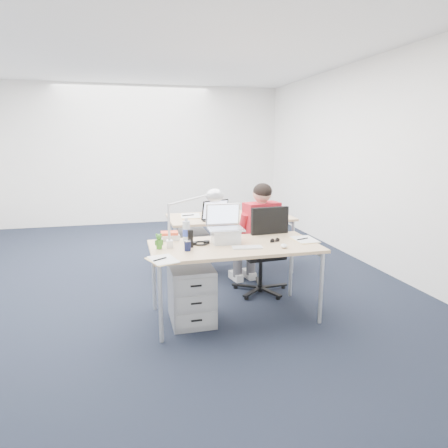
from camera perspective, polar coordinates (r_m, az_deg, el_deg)
The scene contains 24 objects.
floor at distance 5.25m, azimuth -10.35°, elevation -7.34°, with size 7.00×7.00×0.00m, color black.
room at distance 4.96m, azimuth -11.10°, elevation 11.70°, with size 6.02×7.02×2.80m.
desk_near at distance 3.84m, azimuth 1.51°, elevation -3.66°, with size 1.60×0.80×0.73m.
desk_far at distance 5.26m, azimuth 0.83°, elevation 0.62°, with size 1.60×0.80×0.73m.
office_chair at distance 4.57m, azimuth 5.41°, elevation -6.30°, with size 0.69×0.69×1.02m.
seated_person at distance 4.63m, azimuth 4.50°, elevation -1.79°, with size 0.45×0.73×1.24m.
drawer_pedestal_near at distance 3.88m, azimuth -4.68°, elevation -9.89°, with size 0.40×0.50×0.55m, color gray.
drawer_pedestal_far at distance 5.25m, azimuth -4.64°, elevation -4.01°, with size 0.40×0.50×0.55m, color gray.
silver_laptop at distance 3.87m, azimuth 0.24°, elevation -0.04°, with size 0.34×0.27×0.36m, color silver, non-canonical shape.
wireless_keyboard at distance 3.72m, azimuth 3.34°, elevation -3.34°, with size 0.28×0.11×0.01m, color white.
computer_mouse at distance 3.76m, azimuth 8.55°, elevation -3.11°, with size 0.06×0.10×0.03m, color white.
headphones at distance 3.85m, azimuth -3.41°, elevation -2.68°, with size 0.19×0.15×0.03m, color black, non-canonical shape.
can_koozie at distance 3.63m, azimuth -5.24°, elevation -3.07°, with size 0.06×0.06×0.10m, color #13183C.
water_bottle at distance 3.93m, azimuth -5.40°, elevation -0.86°, with size 0.07×0.07×0.24m, color silver.
bear_figurine at distance 3.72m, azimuth -9.27°, elevation -2.42°, with size 0.08×0.06×0.15m, color #25731E, non-canonical shape.
book_stack at distance 4.04m, azimuth -7.73°, elevation -1.69°, with size 0.18×0.13×0.08m, color silver.
cordless_phone at distance 3.72m, azimuth -4.82°, elevation -2.11°, with size 0.05×0.03×0.17m, color black.
papers_left at distance 3.37m, azimuth -8.81°, elevation -5.13°, with size 0.20×0.28×0.01m, color #F4D28D.
papers_right at distance 4.07m, azimuth 11.39°, elevation -2.22°, with size 0.21×0.29×0.01m, color #F4D28D.
sunglasses at distance 3.95m, azimuth 7.28°, elevation -2.39°, with size 0.12×0.05×0.03m, color black, non-canonical shape.
desk_lamp at distance 3.73m, azimuth -5.33°, elevation 1.01°, with size 0.49×0.18×0.56m, color silver, non-canonical shape.
dark_laptop at distance 4.88m, azimuth -0.46°, elevation 1.90°, with size 0.37×0.36×0.27m, color black, non-canonical shape.
far_cup at distance 5.46m, azimuth 4.98°, elevation 2.09°, with size 0.08×0.08×0.11m, color white.
far_papers at distance 5.25m, azimuth -4.90°, elevation 1.12°, with size 0.24×0.34×0.01m, color white.
Camera 1 is at (-0.29, -4.95, 1.72)m, focal length 32.00 mm.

